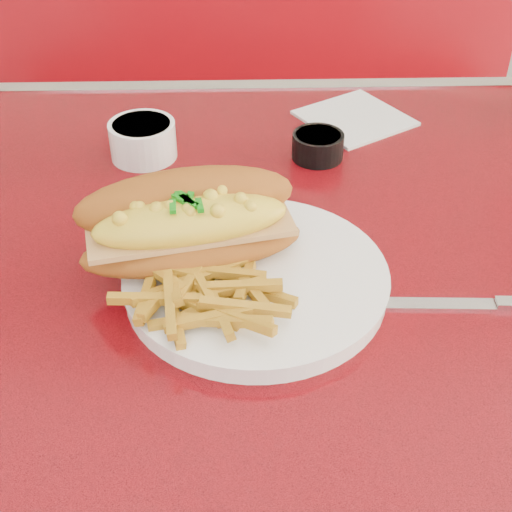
{
  "coord_description": "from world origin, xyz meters",
  "views": [
    {
      "loc": [
        -0.04,
        -0.62,
        1.23
      ],
      "look_at": [
        -0.02,
        -0.08,
        0.81
      ],
      "focal_mm": 50.0,
      "sensor_mm": 36.0,
      "label": 1
    }
  ],
  "objects_px": {
    "gravy_ramekin": "(143,139)",
    "knife": "(485,304)",
    "sauce_cup_right": "(318,145)",
    "diner_table": "(274,346)",
    "booth_bench_far": "(256,201)",
    "mac_hoagie": "(189,223)",
    "dinner_plate": "(256,279)",
    "fork": "(219,233)"
  },
  "relations": [
    {
      "from": "dinner_plate",
      "to": "mac_hoagie",
      "type": "bearing_deg",
      "value": 155.57
    },
    {
      "from": "gravy_ramekin",
      "to": "sauce_cup_right",
      "type": "relative_size",
      "value": 1.41
    },
    {
      "from": "diner_table",
      "to": "booth_bench_far",
      "type": "relative_size",
      "value": 1.03
    },
    {
      "from": "diner_table",
      "to": "dinner_plate",
      "type": "xyz_separation_m",
      "value": [
        -0.02,
        -0.08,
        0.17
      ]
    },
    {
      "from": "gravy_ramekin",
      "to": "knife",
      "type": "bearing_deg",
      "value": -39.8
    },
    {
      "from": "diner_table",
      "to": "dinner_plate",
      "type": "height_order",
      "value": "dinner_plate"
    },
    {
      "from": "dinner_plate",
      "to": "knife",
      "type": "height_order",
      "value": "dinner_plate"
    },
    {
      "from": "diner_table",
      "to": "dinner_plate",
      "type": "relative_size",
      "value": 3.72
    },
    {
      "from": "mac_hoagie",
      "to": "fork",
      "type": "relative_size",
      "value": 1.66
    },
    {
      "from": "diner_table",
      "to": "gravy_ramekin",
      "type": "xyz_separation_m",
      "value": [
        -0.16,
        0.19,
        0.19
      ]
    },
    {
      "from": "diner_table",
      "to": "sauce_cup_right",
      "type": "relative_size",
      "value": 17.93
    },
    {
      "from": "fork",
      "to": "gravy_ramekin",
      "type": "height_order",
      "value": "gravy_ramekin"
    },
    {
      "from": "fork",
      "to": "booth_bench_far",
      "type": "bearing_deg",
      "value": -2.67
    },
    {
      "from": "booth_bench_far",
      "to": "knife",
      "type": "xyz_separation_m",
      "value": [
        0.2,
        -0.92,
        0.49
      ]
    },
    {
      "from": "gravy_ramekin",
      "to": "knife",
      "type": "distance_m",
      "value": 0.47
    },
    {
      "from": "dinner_plate",
      "to": "fork",
      "type": "relative_size",
      "value": 2.31
    },
    {
      "from": "diner_table",
      "to": "mac_hoagie",
      "type": "distance_m",
      "value": 0.24
    },
    {
      "from": "gravy_ramekin",
      "to": "diner_table",
      "type": "bearing_deg",
      "value": -49.46
    },
    {
      "from": "booth_bench_far",
      "to": "mac_hoagie",
      "type": "height_order",
      "value": "booth_bench_far"
    },
    {
      "from": "booth_bench_far",
      "to": "knife",
      "type": "relative_size",
      "value": 5.78
    },
    {
      "from": "booth_bench_far",
      "to": "fork",
      "type": "distance_m",
      "value": 0.96
    },
    {
      "from": "booth_bench_far",
      "to": "knife",
      "type": "height_order",
      "value": "booth_bench_far"
    },
    {
      "from": "diner_table",
      "to": "fork",
      "type": "height_order",
      "value": "fork"
    },
    {
      "from": "mac_hoagie",
      "to": "knife",
      "type": "bearing_deg",
      "value": -24.6
    },
    {
      "from": "diner_table",
      "to": "booth_bench_far",
      "type": "xyz_separation_m",
      "value": [
        0.0,
        0.81,
        -0.32
      ]
    },
    {
      "from": "sauce_cup_right",
      "to": "fork",
      "type": "bearing_deg",
      "value": -123.24
    },
    {
      "from": "diner_table",
      "to": "dinner_plate",
      "type": "bearing_deg",
      "value": -107.42
    },
    {
      "from": "mac_hoagie",
      "to": "sauce_cup_right",
      "type": "xyz_separation_m",
      "value": [
        0.15,
        0.23,
        -0.04
      ]
    },
    {
      "from": "diner_table",
      "to": "gravy_ramekin",
      "type": "distance_m",
      "value": 0.31
    },
    {
      "from": "fork",
      "to": "knife",
      "type": "relative_size",
      "value": 0.69
    },
    {
      "from": "mac_hoagie",
      "to": "gravy_ramekin",
      "type": "xyz_separation_m",
      "value": [
        -0.07,
        0.24,
        -0.03
      ]
    },
    {
      "from": "mac_hoagie",
      "to": "knife",
      "type": "distance_m",
      "value": 0.3
    },
    {
      "from": "sauce_cup_right",
      "to": "gravy_ramekin",
      "type": "bearing_deg",
      "value": 177.75
    },
    {
      "from": "booth_bench_far",
      "to": "fork",
      "type": "xyz_separation_m",
      "value": [
        -0.06,
        -0.82,
        0.5
      ]
    },
    {
      "from": "gravy_ramekin",
      "to": "knife",
      "type": "height_order",
      "value": "gravy_ramekin"
    },
    {
      "from": "diner_table",
      "to": "dinner_plate",
      "type": "distance_m",
      "value": 0.19
    },
    {
      "from": "dinner_plate",
      "to": "booth_bench_far",
      "type": "bearing_deg",
      "value": 88.44
    },
    {
      "from": "booth_bench_far",
      "to": "dinner_plate",
      "type": "height_order",
      "value": "booth_bench_far"
    },
    {
      "from": "booth_bench_far",
      "to": "fork",
      "type": "bearing_deg",
      "value": -94.3
    },
    {
      "from": "fork",
      "to": "gravy_ramekin",
      "type": "xyz_separation_m",
      "value": [
        -0.1,
        0.2,
        0.01
      ]
    },
    {
      "from": "mac_hoagie",
      "to": "gravy_ramekin",
      "type": "distance_m",
      "value": 0.25
    },
    {
      "from": "diner_table",
      "to": "gravy_ramekin",
      "type": "relative_size",
      "value": 12.69
    }
  ]
}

